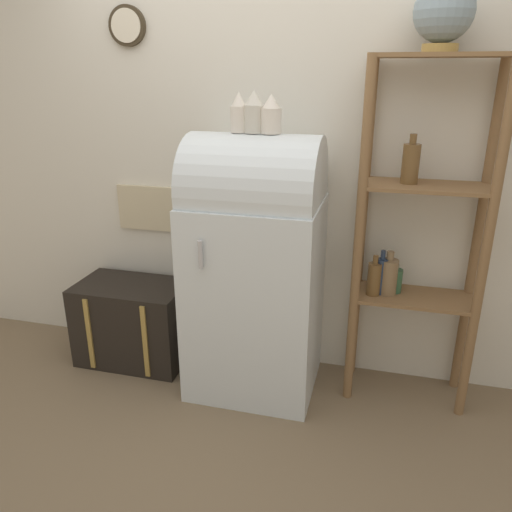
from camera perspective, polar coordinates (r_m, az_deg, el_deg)
The scene contains 9 objects.
ground_plane at distance 2.99m, azimuth -1.34°, elevation -16.59°, with size 12.00×12.00×0.00m, color #7A664C.
wall_back at distance 2.98m, azimuth 1.48°, elevation 11.73°, with size 7.00×0.09×2.70m.
refrigerator at distance 2.81m, azimuth -0.11°, elevation -0.92°, with size 0.72×0.65×1.50m.
suitcase_trunk at distance 3.37m, azimuth -13.82°, elevation -7.35°, with size 0.69×0.43×0.53m.
shelf_unit at distance 2.78m, azimuth 17.79°, elevation 3.21°, with size 0.67×0.32×1.88m.
globe at distance 2.70m, azimuth 20.69°, elevation 24.56°, with size 0.28×0.28×0.32m.
vase_left at distance 2.66m, azimuth -1.97°, elevation 15.95°, with size 0.09×0.09×0.20m.
vase_center at distance 2.64m, azimuth -0.21°, elevation 16.03°, with size 0.11×0.11×0.21m.
vase_right at distance 2.61m, azimuth 1.75°, elevation 15.78°, with size 0.10×0.10×0.19m.
Camera 1 is at (0.67, -2.29, 1.80)m, focal length 35.00 mm.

